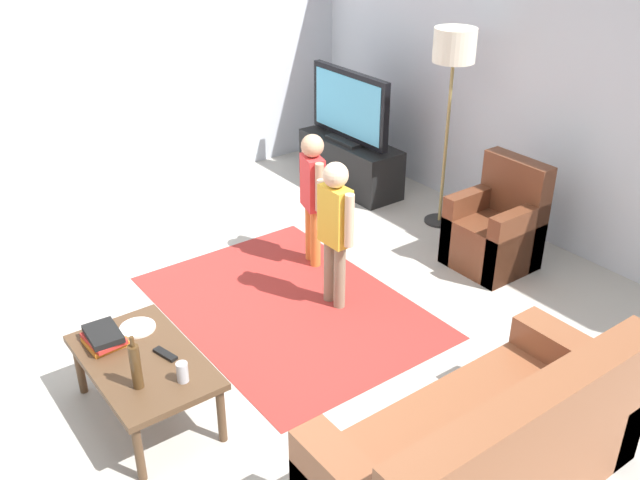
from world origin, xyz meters
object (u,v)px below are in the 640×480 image
(tv, at_px, (349,107))
(child_near_tv, at_px, (313,188))
(floor_lamp, at_px, (454,57))
(tv_stand, at_px, (350,164))
(book_stack, at_px, (104,337))
(bottle, at_px, (136,366))
(coffee_table, at_px, (144,365))
(soda_can, at_px, (182,372))
(child_center, at_px, (335,222))
(armchair, at_px, (497,231))
(plate, at_px, (138,328))
(tv_remote, at_px, (165,354))
(couch, at_px, (490,456))

(tv, height_order, child_near_tv, tv)
(floor_lamp, bearing_deg, tv_stand, -172.54)
(child_near_tv, relative_size, book_stack, 4.06)
(tv, bearing_deg, bottle, -55.59)
(tv_stand, relative_size, floor_lamp, 0.67)
(coffee_table, bearing_deg, soda_can, 17.35)
(child_near_tv, relative_size, soda_can, 9.39)
(child_near_tv, relative_size, coffee_table, 1.13)
(tv_stand, height_order, coffee_table, tv_stand)
(tv_stand, height_order, soda_can, soda_can)
(floor_lamp, distance_m, child_center, 1.92)
(floor_lamp, height_order, child_center, floor_lamp)
(soda_can, bearing_deg, bottle, -114.44)
(armchair, bearing_deg, plate, -95.48)
(child_center, relative_size, soda_can, 9.56)
(tv, bearing_deg, child_center, -41.17)
(floor_lamp, bearing_deg, armchair, -12.97)
(tv_stand, xyz_separation_m, plate, (1.70, -3.05, 0.18))
(child_near_tv, xyz_separation_m, soda_can, (1.25, -1.80, -0.20))
(floor_lamp, distance_m, tv_remote, 3.48)
(couch, xyz_separation_m, bottle, (-1.42, -1.27, 0.27))
(coffee_table, distance_m, book_stack, 0.31)
(coffee_table, bearing_deg, child_center, 101.03)
(armchair, xyz_separation_m, tv_remote, (0.06, -2.99, 0.13))
(book_stack, height_order, bottle, bottle)
(bottle, bearing_deg, couch, 41.73)
(child_near_tv, height_order, soda_can, child_near_tv)
(armchair, distance_m, plate, 3.02)
(child_center, height_order, bottle, child_center)
(tv, xyz_separation_m, plate, (1.70, -3.03, -0.42))
(tv, distance_m, armchair, 2.07)
(floor_lamp, height_order, coffee_table, floor_lamp)
(floor_lamp, xyz_separation_m, bottle, (1.06, -3.42, -0.98))
(couch, relative_size, floor_lamp, 1.01)
(book_stack, height_order, plate, book_stack)
(plate, bearing_deg, soda_can, -0.00)
(couch, relative_size, book_stack, 6.49)
(coffee_table, distance_m, plate, 0.32)
(tv_stand, xyz_separation_m, book_stack, (1.73, -3.27, 0.22))
(tv, height_order, coffee_table, tv)
(book_stack, bearing_deg, tv_stand, 117.95)
(tv, relative_size, plate, 5.00)
(tv_stand, bearing_deg, child_near_tv, -49.36)
(armchair, height_order, child_center, child_center)
(book_stack, relative_size, soda_can, 2.31)
(armchair, relative_size, soda_can, 7.50)
(book_stack, distance_m, tv_remote, 0.40)
(book_stack, height_order, tv_remote, book_stack)
(tv_stand, xyz_separation_m, child_near_tv, (1.07, -1.25, 0.43))
(tv, relative_size, couch, 0.61)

